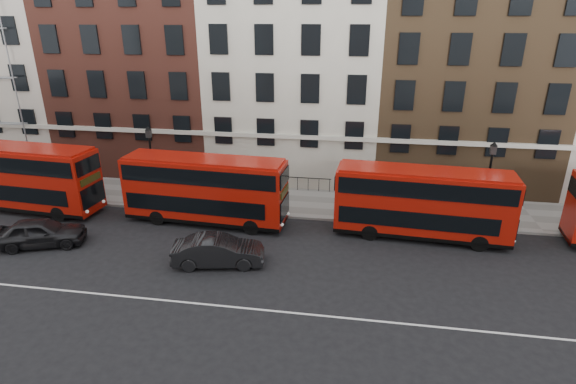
% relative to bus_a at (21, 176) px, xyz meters
% --- Properties ---
extents(ground, '(120.00, 120.00, 0.00)m').
position_rel_bus_a_xyz_m(ground, '(16.99, -6.54, -2.40)').
color(ground, black).
rests_on(ground, ground).
extents(pavement, '(80.00, 5.00, 0.15)m').
position_rel_bus_a_xyz_m(pavement, '(16.99, 3.96, -2.33)').
color(pavement, slate).
rests_on(pavement, ground).
extents(kerb, '(80.00, 0.30, 0.16)m').
position_rel_bus_a_xyz_m(kerb, '(16.99, 1.46, -2.32)').
color(kerb, gray).
rests_on(kerb, ground).
extents(road_centre_line, '(70.00, 0.12, 0.01)m').
position_rel_bus_a_xyz_m(road_centre_line, '(16.99, -8.54, -2.40)').
color(road_centre_line, white).
rests_on(road_centre_line, ground).
extents(building_terrace, '(64.00, 11.95, 22.00)m').
position_rel_bus_a_xyz_m(building_terrace, '(16.68, 11.34, 7.83)').
color(building_terrace, beige).
rests_on(building_terrace, ground).
extents(bus_a, '(10.84, 3.41, 4.48)m').
position_rel_bus_a_xyz_m(bus_a, '(0.00, 0.00, 0.00)').
color(bus_a, '#B61409').
rests_on(bus_a, ground).
extents(bus_b, '(10.34, 3.11, 4.29)m').
position_rel_bus_a_xyz_m(bus_b, '(12.76, -0.00, -0.11)').
color(bus_b, '#B61409').
rests_on(bus_b, ground).
extents(bus_c, '(10.17, 3.09, 4.22)m').
position_rel_bus_a_xyz_m(bus_c, '(25.93, -0.00, -0.14)').
color(bus_c, '#B61409').
rests_on(bus_c, ground).
extents(car_rear, '(5.19, 3.39, 1.64)m').
position_rel_bus_a_xyz_m(car_rear, '(4.43, -4.52, -1.58)').
color(car_rear, '#232326').
rests_on(car_rear, ground).
extents(car_front, '(5.05, 2.55, 1.59)m').
position_rel_bus_a_xyz_m(car_front, '(15.11, -4.98, -1.61)').
color(car_front, black).
rests_on(car_front, ground).
extents(lamp_post_left, '(0.44, 0.44, 5.33)m').
position_rel_bus_a_xyz_m(lamp_post_left, '(8.16, 2.59, 0.67)').
color(lamp_post_left, black).
rests_on(lamp_post_left, pavement).
extents(lamp_post_right, '(0.44, 0.44, 5.33)m').
position_rel_bus_a_xyz_m(lamp_post_right, '(29.98, 2.11, 0.67)').
color(lamp_post_right, black).
rests_on(lamp_post_right, pavement).
extents(iron_railings, '(6.60, 0.06, 1.00)m').
position_rel_bus_a_xyz_m(iron_railings, '(16.99, 6.16, -1.75)').
color(iron_railings, black).
rests_on(iron_railings, pavement).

